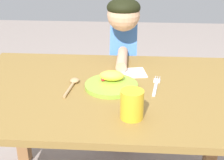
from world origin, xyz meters
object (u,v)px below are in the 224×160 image
object	(u,v)px
plate	(111,83)
spoon	(73,84)
fork	(156,85)
person	(123,67)
drinking_cup	(132,104)

from	to	relation	value
plate	spoon	size ratio (longest dim) A/B	1.27
spoon	fork	bearing A→B (deg)	-81.18
fork	person	xyz separation A→B (m)	(-0.16, 0.46, -0.10)
plate	drinking_cup	xyz separation A→B (m)	(0.09, -0.25, 0.04)
spoon	drinking_cup	size ratio (longest dim) A/B	1.69
plate	spoon	world-z (taller)	plate
plate	person	xyz separation A→B (m)	(0.04, 0.48, -0.11)
fork	person	bearing A→B (deg)	27.60
plate	fork	xyz separation A→B (m)	(0.19, 0.02, -0.01)
drinking_cup	spoon	bearing A→B (deg)	135.70
spoon	drinking_cup	world-z (taller)	drinking_cup
plate	person	world-z (taller)	person
spoon	person	distance (m)	0.53
drinking_cup	person	bearing A→B (deg)	94.36
drinking_cup	person	size ratio (longest dim) A/B	0.11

